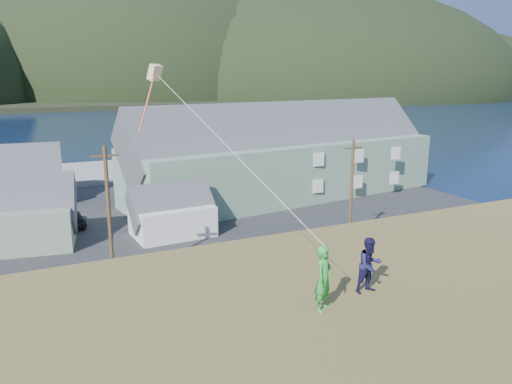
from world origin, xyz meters
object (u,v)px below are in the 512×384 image
(kite_flyer_green, at_px, (324,278))
(kite_flyer_navy, at_px, (370,265))
(shed_palegreen_far, at_px, (4,178))
(shed_palegreen_near, at_px, (11,215))
(shed_white, at_px, (172,212))
(wharf, at_px, (37,177))
(lodge, at_px, (286,154))

(kite_flyer_green, distance_m, kite_flyer_navy, 1.85)
(shed_palegreen_far, height_order, kite_flyer_green, kite_flyer_green)
(shed_palegreen_near, bearing_deg, shed_palegreen_far, 102.09)
(shed_white, height_order, kite_flyer_green, kite_flyer_green)
(shed_white, bearing_deg, wharf, 104.10)
(shed_white, relative_size, shed_palegreen_far, 0.60)
(lodge, relative_size, shed_white, 5.21)
(shed_palegreen_near, height_order, kite_flyer_navy, kite_flyer_navy)
(wharf, height_order, kite_flyer_navy, kite_flyer_navy)
(shed_palegreen_near, xyz_separation_m, shed_palegreen_far, (-0.70, 14.72, 0.30))
(shed_palegreen_far, height_order, kite_flyer_navy, kite_flyer_navy)
(kite_flyer_navy, bearing_deg, lodge, 63.36)
(wharf, relative_size, shed_white, 3.66)
(shed_palegreen_near, bearing_deg, lodge, 21.22)
(kite_flyer_green, bearing_deg, shed_white, 48.28)
(lodge, bearing_deg, wharf, 131.87)
(lodge, xyz_separation_m, shed_palegreen_near, (-27.57, -5.80, -2.23))
(shed_white, distance_m, kite_flyer_green, 30.05)
(shed_palegreen_far, xyz_separation_m, kite_flyer_green, (8.70, -46.47, 5.16))
(shed_palegreen_near, relative_size, shed_white, 1.47)
(wharf, height_order, lodge, lodge)
(shed_white, bearing_deg, kite_flyer_green, -101.51)
(kite_flyer_navy, bearing_deg, kite_flyer_green, -168.54)
(lodge, relative_size, shed_palegreen_near, 3.55)
(lodge, bearing_deg, shed_palegreen_near, -175.74)
(lodge, xyz_separation_m, shed_palegreen_far, (-28.28, 8.92, -1.93))
(lodge, bearing_deg, shed_white, -159.10)
(wharf, distance_m, lodge, 32.97)
(shed_white, height_order, kite_flyer_navy, kite_flyer_navy)
(shed_white, height_order, shed_palegreen_far, shed_palegreen_far)
(wharf, xyz_separation_m, kite_flyer_navy, (7.06, -58.38, 7.56))
(shed_palegreen_near, relative_size, shed_palegreen_far, 0.88)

